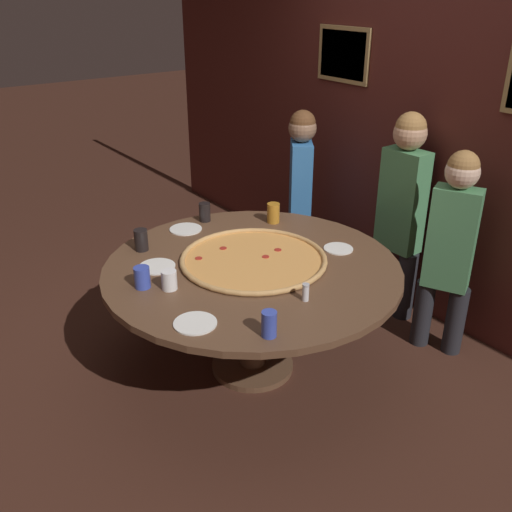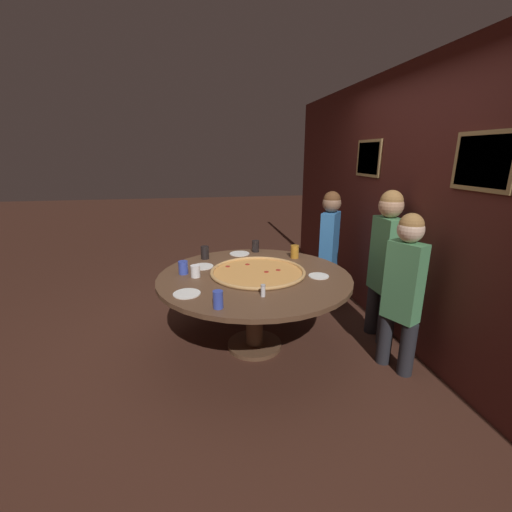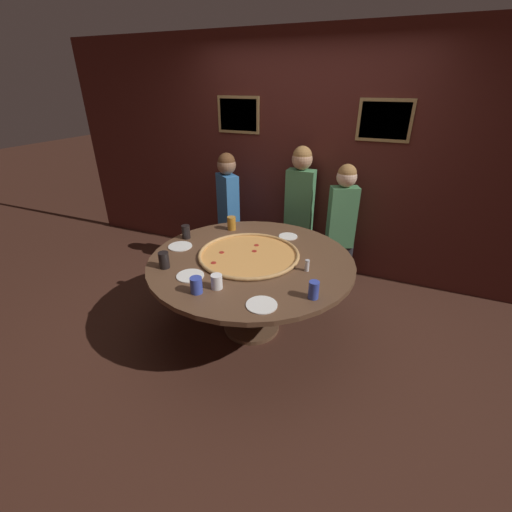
{
  "view_description": "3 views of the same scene",
  "coord_description": "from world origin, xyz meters",
  "views": [
    {
      "loc": [
        2.42,
        -1.77,
        2.25
      ],
      "look_at": [
        0.05,
        -0.01,
        0.82
      ],
      "focal_mm": 40.0,
      "sensor_mm": 36.0,
      "label": 1
    },
    {
      "loc": [
        2.9,
        -0.5,
        1.8
      ],
      "look_at": [
        -0.05,
        0.02,
        0.9
      ],
      "focal_mm": 24.0,
      "sensor_mm": 36.0,
      "label": 2
    },
    {
      "loc": [
        1.08,
        -2.37,
        2.09
      ],
      "look_at": [
        0.05,
        -0.01,
        0.78
      ],
      "focal_mm": 24.0,
      "sensor_mm": 36.0,
      "label": 3
    }
  ],
  "objects": [
    {
      "name": "ground_plane",
      "position": [
        0.0,
        0.0,
        0.0
      ],
      "size": [
        24.0,
        24.0,
        0.0
      ],
      "primitive_type": "plane",
      "color": "#422319"
    },
    {
      "name": "back_wall",
      "position": [
        0.0,
        1.48,
        1.3
      ],
      "size": [
        6.4,
        0.08,
        2.6
      ],
      "color": "#4C1E19",
      "rests_on": "ground_plane"
    },
    {
      "name": "dining_table",
      "position": [
        0.0,
        0.0,
        0.63
      ],
      "size": [
        1.75,
        1.75,
        0.74
      ],
      "color": "brown",
      "rests_on": "ground_plane"
    },
    {
      "name": "giant_pizza",
      "position": [
        -0.04,
        0.04,
        0.75
      ],
      "size": [
        0.88,
        0.88,
        0.03
      ],
      "color": "#E0994C",
      "rests_on": "dining_table"
    },
    {
      "name": "drink_cup_far_right",
      "position": [
        -0.45,
        0.51,
        0.81
      ],
      "size": [
        0.09,
        0.09,
        0.14
      ],
      "primitive_type": "cylinder",
      "color": "#BC7A23",
      "rests_on": "dining_table"
    },
    {
      "name": "drink_cup_by_shaker",
      "position": [
        -0.04,
        -0.53,
        0.79
      ],
      "size": [
        0.08,
        0.08,
        0.11
      ],
      "primitive_type": "cylinder",
      "color": "white",
      "rests_on": "dining_table"
    },
    {
      "name": "drink_cup_front_edge",
      "position": [
        -0.75,
        0.14,
        0.81
      ],
      "size": [
        0.08,
        0.08,
        0.13
      ],
      "primitive_type": "cylinder",
      "color": "black",
      "rests_on": "dining_table"
    },
    {
      "name": "drink_cup_far_left",
      "position": [
        -0.58,
        -0.43,
        0.81
      ],
      "size": [
        0.08,
        0.08,
        0.14
      ],
      "primitive_type": "cylinder",
      "color": "black",
      "rests_on": "dining_table"
    },
    {
      "name": "drink_cup_near_left",
      "position": [
        0.64,
        -0.37,
        0.81
      ],
      "size": [
        0.07,
        0.07,
        0.13
      ],
      "primitive_type": "cylinder",
      "color": "#384CB7",
      "rests_on": "dining_table"
    },
    {
      "name": "drink_cup_centre_back",
      "position": [
        -0.14,
        -0.64,
        0.8
      ],
      "size": [
        0.09,
        0.09,
        0.12
      ],
      "primitive_type": "cylinder",
      "color": "#384CB7",
      "rests_on": "dining_table"
    },
    {
      "name": "white_plate_far_back",
      "position": [
        0.35,
        -0.6,
        0.74
      ],
      "size": [
        0.22,
        0.22,
        0.01
      ],
      "primitive_type": "cylinder",
      "color": "white",
      "rests_on": "dining_table"
    },
    {
      "name": "white_plate_right_side",
      "position": [
        0.14,
        0.56,
        0.74
      ],
      "size": [
        0.18,
        0.18,
        0.01
      ],
      "primitive_type": "cylinder",
      "color": "white",
      "rests_on": "dining_table"
    },
    {
      "name": "white_plate_near_front",
      "position": [
        -0.31,
        -0.46,
        0.74
      ],
      "size": [
        0.21,
        0.21,
        0.01
      ],
      "primitive_type": "cylinder",
      "color": "white",
      "rests_on": "dining_table"
    },
    {
      "name": "white_plate_left_side",
      "position": [
        -0.69,
        -0.05,
        0.74
      ],
      "size": [
        0.22,
        0.22,
        0.01
      ],
      "primitive_type": "cylinder",
      "color": "white",
      "rests_on": "dining_table"
    },
    {
      "name": "condiment_shaker",
      "position": [
        0.5,
        -0.02,
        0.79
      ],
      "size": [
        0.04,
        0.04,
        0.1
      ],
      "color": "silver",
      "rests_on": "dining_table"
    },
    {
      "name": "diner_side_right",
      "position": [
        -0.75,
        1.01,
        0.79
      ],
      "size": [
        0.36,
        0.31,
        1.4
      ],
      "rotation": [
        0.0,
        0.0,
        2.5
      ],
      "color": "#232328",
      "rests_on": "ground_plane"
    },
    {
      "name": "diner_far_right",
      "position": [
        0.55,
        1.14,
        0.77
      ],
      "size": [
        0.36,
        0.26,
        1.36
      ],
      "rotation": [
        0.0,
        0.0,
        -2.69
      ],
      "color": "#232328",
      "rests_on": "ground_plane"
    },
    {
      "name": "diner_centre_back",
      "position": [
        0.04,
        1.26,
        0.84
      ],
      "size": [
        0.37,
        0.22,
        1.49
      ],
      "rotation": [
        0.0,
        0.0,
        -3.11
      ],
      "color": "#232328",
      "rests_on": "ground_plane"
    }
  ]
}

